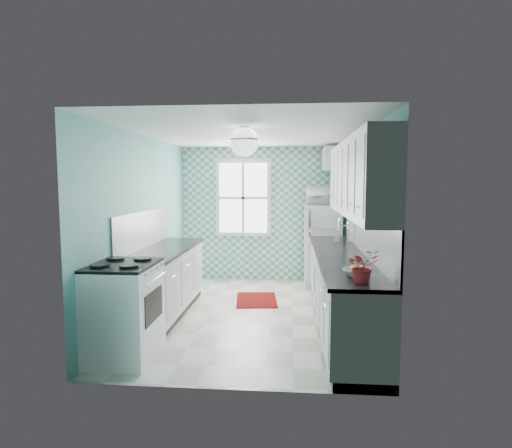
# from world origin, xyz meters

# --- Properties ---
(floor) EXTENTS (3.00, 4.40, 0.02)m
(floor) POSITION_xyz_m (0.00, 0.00, -0.01)
(floor) COLOR white
(floor) RESTS_ON ground
(ceiling) EXTENTS (3.00, 4.40, 0.02)m
(ceiling) POSITION_xyz_m (0.00, 0.00, 2.51)
(ceiling) COLOR white
(ceiling) RESTS_ON wall_back
(wall_back) EXTENTS (3.00, 0.02, 2.50)m
(wall_back) POSITION_xyz_m (0.00, 2.21, 1.25)
(wall_back) COLOR #61A9A8
(wall_back) RESTS_ON floor
(wall_front) EXTENTS (3.00, 0.02, 2.50)m
(wall_front) POSITION_xyz_m (0.00, -2.21, 1.25)
(wall_front) COLOR #61A9A8
(wall_front) RESTS_ON floor
(wall_left) EXTENTS (0.02, 4.40, 2.50)m
(wall_left) POSITION_xyz_m (-1.51, 0.00, 1.25)
(wall_left) COLOR #61A9A8
(wall_left) RESTS_ON floor
(wall_right) EXTENTS (0.02, 4.40, 2.50)m
(wall_right) POSITION_xyz_m (1.51, 0.00, 1.25)
(wall_right) COLOR #61A9A8
(wall_right) RESTS_ON floor
(accent_wall) EXTENTS (3.00, 0.01, 2.50)m
(accent_wall) POSITION_xyz_m (0.00, 2.19, 1.25)
(accent_wall) COLOR #52A292
(accent_wall) RESTS_ON wall_back
(window) EXTENTS (1.04, 0.05, 1.44)m
(window) POSITION_xyz_m (-0.35, 2.16, 1.55)
(window) COLOR white
(window) RESTS_ON wall_back
(backsplash_right) EXTENTS (0.02, 3.60, 0.51)m
(backsplash_right) POSITION_xyz_m (1.49, -0.40, 1.20)
(backsplash_right) COLOR white
(backsplash_right) RESTS_ON wall_right
(backsplash_left) EXTENTS (0.02, 2.15, 0.51)m
(backsplash_left) POSITION_xyz_m (-1.49, -0.07, 1.20)
(backsplash_left) COLOR white
(backsplash_left) RESTS_ON wall_left
(upper_cabinets_right) EXTENTS (0.33, 3.20, 0.90)m
(upper_cabinets_right) POSITION_xyz_m (1.33, -0.60, 1.90)
(upper_cabinets_right) COLOR silver
(upper_cabinets_right) RESTS_ON wall_right
(upper_cabinet_fridge) EXTENTS (0.40, 0.74, 0.40)m
(upper_cabinet_fridge) POSITION_xyz_m (1.30, 1.83, 2.25)
(upper_cabinet_fridge) COLOR silver
(upper_cabinet_fridge) RESTS_ON wall_right
(ceiling_light) EXTENTS (0.34, 0.34, 0.35)m
(ceiling_light) POSITION_xyz_m (0.00, -0.80, 2.32)
(ceiling_light) COLOR silver
(ceiling_light) RESTS_ON ceiling
(base_cabinets_right) EXTENTS (0.60, 3.60, 0.90)m
(base_cabinets_right) POSITION_xyz_m (1.20, -0.40, 0.45)
(base_cabinets_right) COLOR white
(base_cabinets_right) RESTS_ON floor
(countertop_right) EXTENTS (0.63, 3.60, 0.04)m
(countertop_right) POSITION_xyz_m (1.19, -0.40, 0.92)
(countertop_right) COLOR black
(countertop_right) RESTS_ON base_cabinets_right
(base_cabinets_left) EXTENTS (0.60, 2.15, 0.90)m
(base_cabinets_left) POSITION_xyz_m (-1.20, -0.07, 0.45)
(base_cabinets_left) COLOR white
(base_cabinets_left) RESTS_ON floor
(countertop_left) EXTENTS (0.63, 2.15, 0.04)m
(countertop_left) POSITION_xyz_m (-1.19, -0.07, 0.92)
(countertop_left) COLOR black
(countertop_left) RESTS_ON base_cabinets_left
(fridge) EXTENTS (0.63, 0.63, 1.45)m
(fridge) POSITION_xyz_m (1.11, 1.77, 0.72)
(fridge) COLOR white
(fridge) RESTS_ON floor
(stove) EXTENTS (0.66, 0.82, 0.99)m
(stove) POSITION_xyz_m (-1.20, -1.57, 0.52)
(stove) COLOR white
(stove) RESTS_ON floor
(sink) EXTENTS (0.56, 0.47, 0.53)m
(sink) POSITION_xyz_m (1.20, 0.56, 0.93)
(sink) COLOR silver
(sink) RESTS_ON countertop_right
(rug) EXTENTS (0.71, 0.94, 0.01)m
(rug) POSITION_xyz_m (0.02, 0.71, 0.01)
(rug) COLOR maroon
(rug) RESTS_ON floor
(dish_towel) EXTENTS (0.04, 0.23, 0.34)m
(dish_towel) POSITION_xyz_m (0.89, 0.13, 0.48)
(dish_towel) COLOR #57A699
(dish_towel) RESTS_ON base_cabinets_right
(fruit_bowl) EXTENTS (0.32, 0.32, 0.07)m
(fruit_bowl) POSITION_xyz_m (1.20, -1.66, 0.98)
(fruit_bowl) COLOR white
(fruit_bowl) RESTS_ON countertop_right
(potted_plant) EXTENTS (0.35, 0.33, 0.31)m
(potted_plant) POSITION_xyz_m (1.20, -1.96, 1.10)
(potted_plant) COLOR #B90828
(potted_plant) RESTS_ON countertop_right
(soap_bottle) EXTENTS (0.10, 0.10, 0.17)m
(soap_bottle) POSITION_xyz_m (1.25, 0.73, 1.03)
(soap_bottle) COLOR silver
(soap_bottle) RESTS_ON countertop_right
(microwave) EXTENTS (0.60, 0.41, 0.33)m
(microwave) POSITION_xyz_m (1.11, 1.77, 1.61)
(microwave) COLOR silver
(microwave) RESTS_ON fridge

